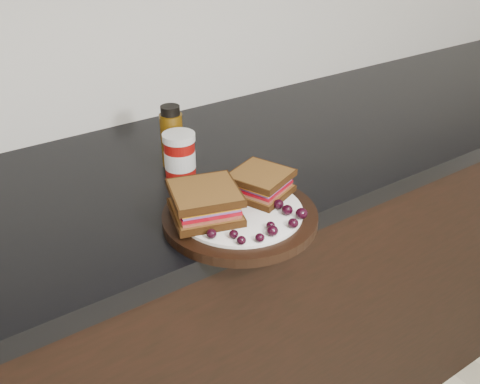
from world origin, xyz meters
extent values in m
cube|color=black|center=(0.00, 1.70, 0.43)|extent=(3.96, 0.58, 0.86)
cube|color=black|center=(0.00, 1.70, 0.88)|extent=(3.98, 0.60, 0.04)
cylinder|color=black|center=(-0.06, 1.46, 0.91)|extent=(0.28, 0.28, 0.02)
ellipsoid|color=black|center=(-0.15, 1.41, 0.93)|extent=(0.02, 0.02, 0.02)
ellipsoid|color=black|center=(-0.12, 1.39, 0.93)|extent=(0.02, 0.02, 0.01)
ellipsoid|color=black|center=(-0.12, 1.37, 0.93)|extent=(0.02, 0.02, 0.01)
ellipsoid|color=black|center=(-0.09, 1.36, 0.93)|extent=(0.02, 0.02, 0.01)
ellipsoid|color=black|center=(-0.06, 1.36, 0.93)|extent=(0.02, 0.02, 0.02)
ellipsoid|color=black|center=(-0.06, 1.38, 0.93)|extent=(0.02, 0.02, 0.01)
ellipsoid|color=black|center=(-0.02, 1.36, 0.93)|extent=(0.02, 0.02, 0.02)
ellipsoid|color=black|center=(0.01, 1.38, 0.93)|extent=(0.02, 0.02, 0.02)
ellipsoid|color=black|center=(0.00, 1.40, 0.93)|extent=(0.02, 0.02, 0.02)
ellipsoid|color=black|center=(0.00, 1.42, 0.93)|extent=(0.02, 0.02, 0.02)
ellipsoid|color=black|center=(0.02, 1.46, 0.93)|extent=(0.02, 0.02, 0.02)
ellipsoid|color=black|center=(0.01, 1.48, 0.93)|extent=(0.02, 0.02, 0.02)
ellipsoid|color=black|center=(0.01, 1.50, 0.93)|extent=(0.02, 0.02, 0.02)
ellipsoid|color=black|center=(-0.12, 1.53, 0.93)|extent=(0.02, 0.02, 0.02)
ellipsoid|color=black|center=(-0.14, 1.50, 0.93)|extent=(0.02, 0.02, 0.01)
ellipsoid|color=black|center=(-0.13, 1.48, 0.93)|extent=(0.02, 0.02, 0.02)
ellipsoid|color=black|center=(-0.16, 1.45, 0.93)|extent=(0.02, 0.02, 0.02)
ellipsoid|color=black|center=(-0.10, 1.51, 0.93)|extent=(0.02, 0.02, 0.02)
ellipsoid|color=black|center=(-0.15, 1.48, 0.93)|extent=(0.02, 0.02, 0.02)
ellipsoid|color=black|center=(-0.15, 1.46, 0.93)|extent=(0.02, 0.02, 0.02)
cylinder|color=maroon|center=(-0.07, 1.67, 0.95)|extent=(0.08, 0.08, 0.10)
cylinder|color=#503308|center=(-0.05, 1.73, 0.97)|extent=(0.05, 0.05, 0.13)
camera|label=1|loc=(-0.52, 0.79, 1.43)|focal=40.00mm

